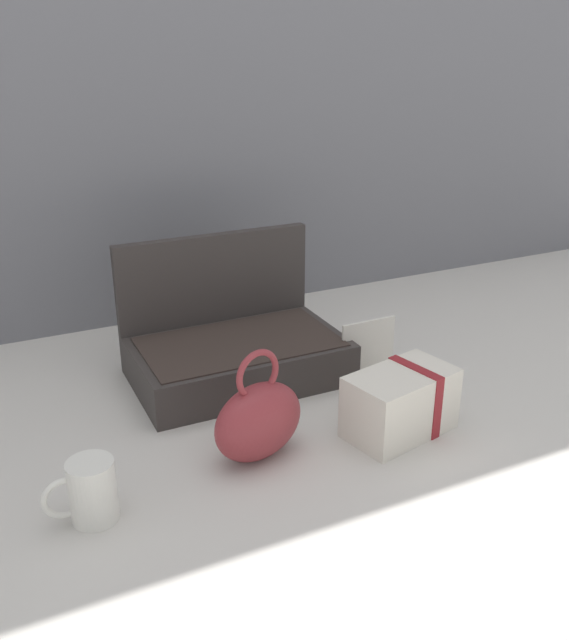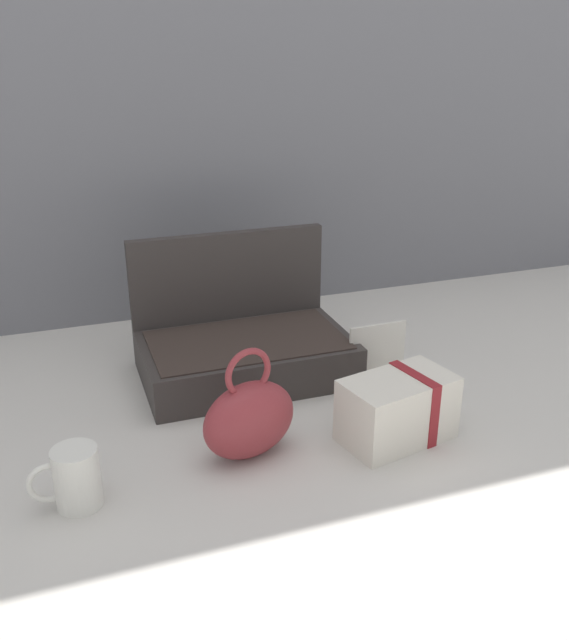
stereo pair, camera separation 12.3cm
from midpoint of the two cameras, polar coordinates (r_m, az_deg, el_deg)
ground_plane at (r=1.34m, az=3.42°, el=-7.18°), size 6.00×6.00×0.00m
back_wall at (r=1.72m, az=-4.15°, el=23.61°), size 3.20×0.06×1.40m
open_suitcase at (r=1.44m, az=-1.07°, el=-2.04°), size 0.43×0.28×0.28m
teal_pouch_handbag at (r=1.16m, az=0.10°, el=-8.31°), size 0.19×0.14×0.20m
cream_toiletry_bag at (r=1.24m, az=12.42°, el=-7.33°), size 0.22×0.15×0.12m
coffee_mug at (r=1.08m, az=-14.01°, el=-12.83°), size 0.11×0.07×0.10m
info_card_left at (r=1.44m, az=10.20°, el=-2.65°), size 0.13×0.01×0.12m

